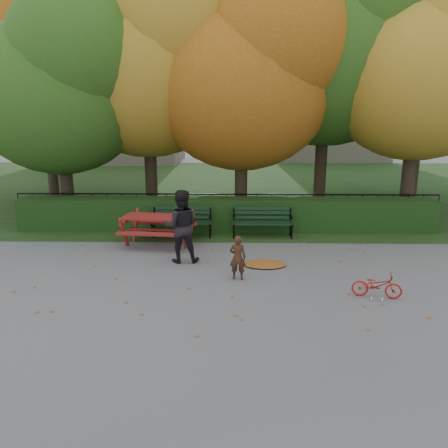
{
  "coord_description": "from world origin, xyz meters",
  "views": [
    {
      "loc": [
        0.23,
        -8.96,
        3.51
      ],
      "look_at": [
        0.01,
        1.19,
        1.0
      ],
      "focal_mm": 35.0,
      "sensor_mm": 36.0,
      "label": 1
    }
  ],
  "objects_px": {
    "bicycle": "(377,285)",
    "tree_b": "(155,59)",
    "child": "(238,257)",
    "adult": "(181,226)",
    "tree_g": "(435,69)",
    "tree_d": "(340,43)",
    "bench_left": "(182,219)",
    "tree_f": "(48,60)",
    "tree_c": "(252,75)",
    "tree_e": "(433,65)",
    "bench_right": "(262,220)",
    "picnic_table": "(158,222)",
    "tree_a": "(65,84)"
  },
  "relations": [
    {
      "from": "bench_right",
      "to": "picnic_table",
      "type": "bearing_deg",
      "value": -163.22
    },
    {
      "from": "tree_d",
      "to": "tree_g",
      "type": "distance_m",
      "value": 5.16
    },
    {
      "from": "tree_e",
      "to": "bicycle",
      "type": "distance_m",
      "value": 8.84
    },
    {
      "from": "tree_d",
      "to": "adult",
      "type": "relative_size",
      "value": 5.32
    },
    {
      "from": "tree_e",
      "to": "tree_g",
      "type": "xyz_separation_m",
      "value": [
        1.81,
        3.99,
        0.29
      ]
    },
    {
      "from": "child",
      "to": "adult",
      "type": "bearing_deg",
      "value": -34.86
    },
    {
      "from": "tree_c",
      "to": "tree_e",
      "type": "distance_m",
      "value": 5.7
    },
    {
      "from": "bicycle",
      "to": "bench_left",
      "type": "bearing_deg",
      "value": 57.13
    },
    {
      "from": "tree_c",
      "to": "bench_left",
      "type": "relative_size",
      "value": 4.44
    },
    {
      "from": "tree_a",
      "to": "child",
      "type": "relative_size",
      "value": 7.5
    },
    {
      "from": "tree_b",
      "to": "bench_left",
      "type": "relative_size",
      "value": 4.88
    },
    {
      "from": "tree_c",
      "to": "bench_right",
      "type": "xyz_separation_m",
      "value": [
        0.27,
        -2.26,
        -4.3
      ]
    },
    {
      "from": "tree_b",
      "to": "tree_g",
      "type": "distance_m",
      "value": 11.19
    },
    {
      "from": "tree_d",
      "to": "bench_left",
      "type": "height_order",
      "value": "tree_d"
    },
    {
      "from": "tree_g",
      "to": "tree_b",
      "type": "bearing_deg",
      "value": -164.37
    },
    {
      "from": "child",
      "to": "bench_left",
      "type": "bearing_deg",
      "value": -59.43
    },
    {
      "from": "tree_e",
      "to": "child",
      "type": "distance_m",
      "value": 9.53
    },
    {
      "from": "bench_left",
      "to": "adult",
      "type": "bearing_deg",
      "value": -83.86
    },
    {
      "from": "tree_f",
      "to": "adult",
      "type": "height_order",
      "value": "tree_f"
    },
    {
      "from": "tree_b",
      "to": "tree_f",
      "type": "height_order",
      "value": "tree_f"
    },
    {
      "from": "tree_c",
      "to": "tree_b",
      "type": "bearing_deg",
      "value": 166.55
    },
    {
      "from": "child",
      "to": "adult",
      "type": "relative_size",
      "value": 0.55
    },
    {
      "from": "tree_c",
      "to": "tree_g",
      "type": "distance_m",
      "value": 8.43
    },
    {
      "from": "tree_d",
      "to": "tree_f",
      "type": "relative_size",
      "value": 1.04
    },
    {
      "from": "tree_f",
      "to": "child",
      "type": "relative_size",
      "value": 9.21
    },
    {
      "from": "picnic_table",
      "to": "adult",
      "type": "height_order",
      "value": "adult"
    },
    {
      "from": "tree_g",
      "to": "picnic_table",
      "type": "relative_size",
      "value": 4.08
    },
    {
      "from": "tree_b",
      "to": "tree_d",
      "type": "xyz_separation_m",
      "value": [
        6.32,
        0.48,
        0.58
      ]
    },
    {
      "from": "tree_f",
      "to": "bench_right",
      "type": "height_order",
      "value": "tree_f"
    },
    {
      "from": "tree_f",
      "to": "bicycle",
      "type": "bearing_deg",
      "value": -44.47
    },
    {
      "from": "tree_g",
      "to": "child",
      "type": "xyz_separation_m",
      "value": [
        -8.0,
        -9.6,
        -4.87
      ]
    },
    {
      "from": "bicycle",
      "to": "tree_b",
      "type": "bearing_deg",
      "value": 49.09
    },
    {
      "from": "tree_a",
      "to": "tree_d",
      "type": "distance_m",
      "value": 9.33
    },
    {
      "from": "tree_c",
      "to": "tree_d",
      "type": "distance_m",
      "value": 3.5
    },
    {
      "from": "tree_c",
      "to": "tree_g",
      "type": "bearing_deg",
      "value": 26.87
    },
    {
      "from": "tree_g",
      "to": "bench_right",
      "type": "bearing_deg",
      "value": -140.05
    },
    {
      "from": "tree_e",
      "to": "bicycle",
      "type": "height_order",
      "value": "tree_e"
    },
    {
      "from": "tree_e",
      "to": "tree_a",
      "type": "bearing_deg",
      "value": -179.06
    },
    {
      "from": "tree_c",
      "to": "tree_d",
      "type": "relative_size",
      "value": 0.84
    },
    {
      "from": "tree_e",
      "to": "bench_right",
      "type": "height_order",
      "value": "tree_e"
    },
    {
      "from": "tree_b",
      "to": "tree_d",
      "type": "bearing_deg",
      "value": 4.38
    },
    {
      "from": "bench_left",
      "to": "picnic_table",
      "type": "relative_size",
      "value": 0.86
    },
    {
      "from": "tree_c",
      "to": "tree_e",
      "type": "xyz_separation_m",
      "value": [
        5.69,
        -0.19,
        0.26
      ]
    },
    {
      "from": "bench_right",
      "to": "bicycle",
      "type": "distance_m",
      "value": 4.92
    },
    {
      "from": "tree_a",
      "to": "bench_right",
      "type": "bearing_deg",
      "value": -16.61
    },
    {
      "from": "adult",
      "to": "tree_e",
      "type": "bearing_deg",
      "value": -153.63
    },
    {
      "from": "tree_e",
      "to": "tree_f",
      "type": "distance_m",
      "value": 14.1
    },
    {
      "from": "tree_e",
      "to": "picnic_table",
      "type": "relative_size",
      "value": 3.89
    },
    {
      "from": "bicycle",
      "to": "bench_right",
      "type": "bearing_deg",
      "value": 36.69
    },
    {
      "from": "tree_f",
      "to": "bench_right",
      "type": "bearing_deg",
      "value": -33.92
    }
  ]
}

